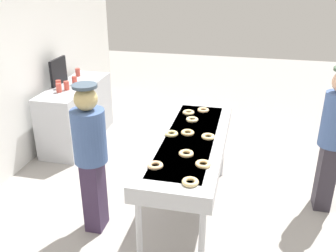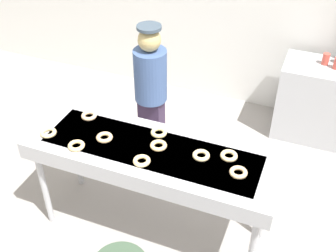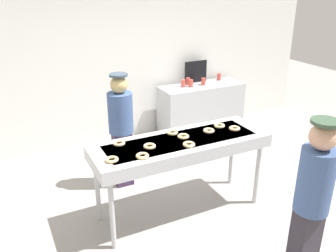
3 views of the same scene
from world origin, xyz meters
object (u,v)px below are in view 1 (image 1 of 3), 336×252
at_px(plain_donut_2, 203,110).
at_px(menu_display, 58,71).
at_px(plain_donut_1, 192,120).
at_px(paper_cup_3, 59,88).
at_px(paper_cup_2, 67,86).
at_px(plain_donut_4, 188,112).
at_px(paper_cup_4, 59,84).
at_px(fryer_conveyor, 190,144).
at_px(prep_counter, 77,113).
at_px(customer_waiting, 334,134).
at_px(plain_donut_0, 208,136).
at_px(worker_baker, 91,152).
at_px(paper_cup_0, 78,72).
at_px(plain_donut_9, 171,134).
at_px(plain_donut_3, 188,133).
at_px(plain_donut_8, 186,154).
at_px(plain_donut_7, 155,165).
at_px(plain_donut_6, 203,164).
at_px(paper_cup_1, 75,80).
at_px(plain_donut_5, 190,182).

distance_m(plain_donut_2, menu_display, 2.45).
distance_m(plain_donut_1, paper_cup_3, 2.19).
bearing_deg(menu_display, paper_cup_2, -134.86).
xyz_separation_m(plain_donut_4, paper_cup_3, (0.56, 1.98, -0.01)).
height_order(paper_cup_2, paper_cup_4, same).
xyz_separation_m(fryer_conveyor, prep_counter, (1.54, 2.05, -0.44)).
relative_size(customer_waiting, paper_cup_2, 12.95).
xyz_separation_m(plain_donut_0, customer_waiting, (0.51, -1.30, -0.07)).
distance_m(worker_baker, paper_cup_0, 2.74).
xyz_separation_m(plain_donut_0, plain_donut_9, (-0.02, 0.38, 0.00)).
height_order(customer_waiting, prep_counter, customer_waiting).
bearing_deg(plain_donut_3, plain_donut_8, -171.54).
relative_size(plain_donut_4, plain_donut_8, 1.00).
relative_size(plain_donut_8, customer_waiting, 0.08).
height_order(plain_donut_2, paper_cup_3, paper_cup_3).
bearing_deg(paper_cup_2, paper_cup_4, 81.07).
relative_size(plain_donut_7, plain_donut_8, 1.00).
bearing_deg(menu_display, prep_counter, -90.00).
bearing_deg(plain_donut_4, plain_donut_3, -170.99).
height_order(customer_waiting, menu_display, customer_waiting).
bearing_deg(plain_donut_0, plain_donut_6, -177.26).
bearing_deg(paper_cup_1, plain_donut_3, -127.03).
height_order(plain_donut_3, paper_cup_1, paper_cup_1).
height_order(plain_donut_0, plain_donut_2, same).
bearing_deg(fryer_conveyor, plain_donut_9, 94.09).
bearing_deg(plain_donut_9, paper_cup_4, 56.02).
bearing_deg(worker_baker, plain_donut_5, 69.06).
height_order(plain_donut_7, customer_waiting, customer_waiting).
relative_size(plain_donut_6, worker_baker, 0.09).
xyz_separation_m(plain_donut_5, paper_cup_3, (2.06, 2.25, -0.01)).
xyz_separation_m(plain_donut_0, paper_cup_3, (1.18, 2.29, -0.01)).
relative_size(plain_donut_4, plain_donut_7, 1.00).
relative_size(plain_donut_2, plain_donut_4, 1.00).
relative_size(plain_donut_9, customer_waiting, 0.08).
bearing_deg(paper_cup_2, plain_donut_0, -120.24).
relative_size(plain_donut_1, customer_waiting, 0.08).
distance_m(plain_donut_8, prep_counter, 2.90).
bearing_deg(plain_donut_1, plain_donut_4, 20.65).
bearing_deg(menu_display, plain_donut_3, -123.56).
distance_m(fryer_conveyor, paper_cup_1, 2.58).
height_order(worker_baker, paper_cup_1, worker_baker).
xyz_separation_m(plain_donut_6, worker_baker, (0.16, 1.14, -0.10)).
bearing_deg(plain_donut_2, plain_donut_0, -168.28).
bearing_deg(menu_display, paper_cup_3, -153.44).
height_order(plain_donut_4, paper_cup_3, paper_cup_3).
distance_m(plain_donut_3, paper_cup_1, 2.52).
distance_m(plain_donut_8, paper_cup_4, 2.81).
bearing_deg(plain_donut_5, paper_cup_4, 46.57).
height_order(plain_donut_9, worker_baker, worker_baker).
height_order(fryer_conveyor, paper_cup_4, paper_cup_4).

